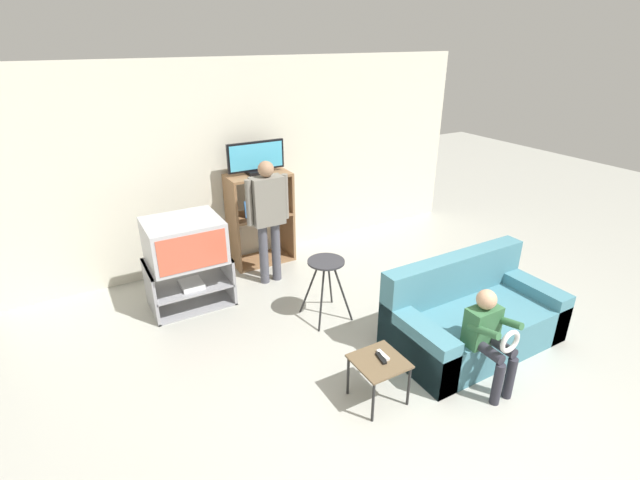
# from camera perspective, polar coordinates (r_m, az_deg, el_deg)

# --- Properties ---
(ground_plane) EXTENTS (18.00, 18.00, 0.00)m
(ground_plane) POSITION_cam_1_polar(r_m,az_deg,el_deg) (3.95, 18.86, -23.64)
(ground_plane) COLOR #ADADA3
(wall_back) EXTENTS (6.40, 0.06, 2.60)m
(wall_back) POSITION_cam_1_polar(r_m,az_deg,el_deg) (6.24, -7.88, 9.51)
(wall_back) COLOR silver
(wall_back) RESTS_ON ground_plane
(tv_stand) EXTENTS (0.89, 0.59, 0.56)m
(tv_stand) POSITION_cam_1_polar(r_m,az_deg,el_deg) (5.45, -15.72, -5.05)
(tv_stand) COLOR #939399
(tv_stand) RESTS_ON ground_plane
(television_main) EXTENTS (0.79, 0.69, 0.47)m
(television_main) POSITION_cam_1_polar(r_m,az_deg,el_deg) (5.22, -16.39, -0.08)
(television_main) COLOR #B2B2B7
(television_main) RESTS_ON tv_stand
(media_shelf) EXTENTS (0.81, 0.44, 1.22)m
(media_shelf) POSITION_cam_1_polar(r_m,az_deg,el_deg) (6.15, -7.37, 2.69)
(media_shelf) COLOR #8E6642
(media_shelf) RESTS_ON ground_plane
(television_flat) EXTENTS (0.75, 0.20, 0.41)m
(television_flat) POSITION_cam_1_polar(r_m,az_deg,el_deg) (5.93, -7.87, 9.90)
(television_flat) COLOR black
(television_flat) RESTS_ON media_shelf
(folding_stool) EXTENTS (0.44, 0.44, 0.68)m
(folding_stool) POSITION_cam_1_polar(r_m,az_deg,el_deg) (4.88, 0.74, -3.76)
(folding_stool) COLOR black
(folding_stool) RESTS_ON ground_plane
(snack_table) EXTENTS (0.41, 0.41, 0.40)m
(snack_table) POSITION_cam_1_polar(r_m,az_deg,el_deg) (3.97, 7.26, -15.11)
(snack_table) COLOR brown
(snack_table) RESTS_ON ground_plane
(remote_control_black) EXTENTS (0.06, 0.15, 0.02)m
(remote_control_black) POSITION_cam_1_polar(r_m,az_deg,el_deg) (3.95, 7.53, -14.22)
(remote_control_black) COLOR black
(remote_control_black) RESTS_ON snack_table
(remote_control_white) EXTENTS (0.04, 0.14, 0.02)m
(remote_control_white) POSITION_cam_1_polar(r_m,az_deg,el_deg) (3.98, 7.76, -13.84)
(remote_control_white) COLOR silver
(remote_control_white) RESTS_ON snack_table
(couch) EXTENTS (1.72, 0.88, 0.84)m
(couch) POSITION_cam_1_polar(r_m,az_deg,el_deg) (4.88, 18.11, -9.05)
(couch) COLOR teal
(couch) RESTS_ON ground_plane
(person_standing_adult) EXTENTS (0.53, 0.20, 1.53)m
(person_standing_adult) POSITION_cam_1_polar(r_m,az_deg,el_deg) (5.51, -6.43, 3.51)
(person_standing_adult) COLOR #4C4C56
(person_standing_adult) RESTS_ON ground_plane
(person_seated_child) EXTENTS (0.33, 0.43, 0.91)m
(person_seated_child) POSITION_cam_1_polar(r_m,az_deg,el_deg) (4.21, 20.12, -10.76)
(person_seated_child) COLOR #2D2D38
(person_seated_child) RESTS_ON ground_plane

